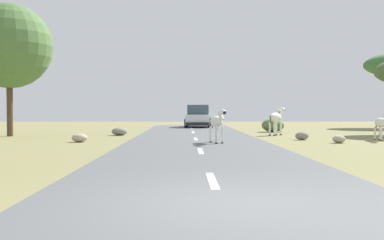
{
  "coord_description": "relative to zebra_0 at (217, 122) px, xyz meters",
  "views": [
    {
      "loc": [
        -0.7,
        -6.45,
        1.43
      ],
      "look_at": [
        -0.38,
        11.24,
        1.0
      ],
      "focal_mm": 41.02,
      "sensor_mm": 36.0,
      "label": 1
    }
  ],
  "objects": [
    {
      "name": "zebra_0",
      "position": [
        0.0,
        0.0,
        0.0
      ],
      "size": [
        0.7,
        1.49,
        1.44
      ],
      "rotation": [
        0.0,
        0.0,
        3.44
      ],
      "color": "silver",
      "rests_on": "road"
    },
    {
      "name": "tree_0",
      "position": [
        -10.66,
        5.59,
        3.88
      ],
      "size": [
        4.48,
        4.48,
        7.04
      ],
      "color": "#4C3823",
      "rests_on": "ground_plane"
    },
    {
      "name": "zebra_1",
      "position": [
        3.74,
        6.14,
        0.06
      ],
      "size": [
        1.29,
        1.45,
        1.63
      ],
      "rotation": [
        0.0,
        0.0,
        5.58
      ],
      "color": "silver",
      "rests_on": "ground_plane"
    },
    {
      "name": "bush_3",
      "position": [
        4.29,
        9.78,
        -0.49
      ],
      "size": [
        1.42,
        1.28,
        0.85
      ],
      "primitive_type": "ellipsoid",
      "color": "#4C7038",
      "rests_on": "ground_plane"
    },
    {
      "name": "zebra_2",
      "position": [
        7.68,
        1.93,
        -0.1
      ],
      "size": [
        0.4,
        1.44,
        1.36
      ],
      "rotation": [
        0.0,
        0.0,
        3.17
      ],
      "color": "silver",
      "rests_on": "ground_plane"
    },
    {
      "name": "rock_1",
      "position": [
        4.18,
        2.5,
        -0.72
      ],
      "size": [
        0.63,
        0.49,
        0.37
      ],
      "primitive_type": "ellipsoid",
      "color": "gray",
      "rests_on": "ground_plane"
    },
    {
      "name": "road",
      "position": [
        -0.81,
        -11.5,
        -0.89
      ],
      "size": [
        6.0,
        64.0,
        0.05
      ],
      "primitive_type": "cube",
      "color": "#56595B",
      "rests_on": "ground_plane"
    },
    {
      "name": "car_0",
      "position": [
        -0.24,
        16.61,
        -0.06
      ],
      "size": [
        2.22,
        4.44,
        1.74
      ],
      "rotation": [
        0.0,
        0.0,
        3.08
      ],
      "color": "silver",
      "rests_on": "road"
    },
    {
      "name": "ground_plane",
      "position": [
        -0.66,
        -11.5,
        -0.91
      ],
      "size": [
        90.0,
        90.0,
        0.0
      ],
      "primitive_type": "plane",
      "color": "olive"
    },
    {
      "name": "rock_0",
      "position": [
        5.23,
        0.56,
        -0.74
      ],
      "size": [
        0.54,
        0.55,
        0.34
      ],
      "primitive_type": "ellipsoid",
      "color": "#A89E8C",
      "rests_on": "ground_plane"
    },
    {
      "name": "rock_3",
      "position": [
        -5.94,
        1.28,
        -0.73
      ],
      "size": [
        0.68,
        0.57,
        0.37
      ],
      "primitive_type": "ellipsoid",
      "color": "#A89E8C",
      "rests_on": "ground_plane"
    },
    {
      "name": "lane_markings",
      "position": [
        -0.81,
        -12.5,
        -0.86
      ],
      "size": [
        0.16,
        56.0,
        0.01
      ],
      "color": "silver",
      "rests_on": "road"
    },
    {
      "name": "rock_2",
      "position": [
        -4.93,
        6.28,
        -0.69
      ],
      "size": [
        0.86,
        0.8,
        0.44
      ],
      "primitive_type": "ellipsoid",
      "color": "gray",
      "rests_on": "ground_plane"
    }
  ]
}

